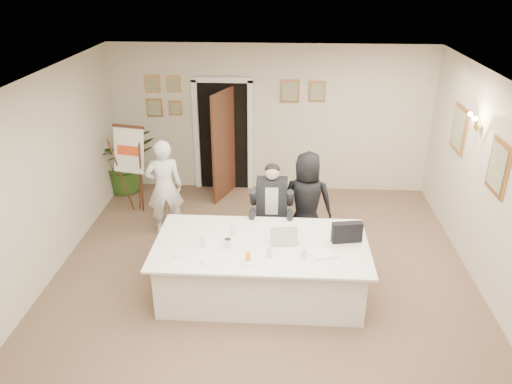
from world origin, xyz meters
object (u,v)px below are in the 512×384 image
(laptop, at_px, (284,231))
(laptop_bag, at_px, (347,232))
(seated_man, at_px, (272,209))
(standing_man, at_px, (164,187))
(steel_jug, at_px, (228,243))
(potted_palm, at_px, (125,159))
(oj_glass, at_px, (248,257))
(paper_stack, at_px, (323,254))
(standing_woman, at_px, (307,202))
(conference_table, at_px, (261,268))
(flip_chart, at_px, (134,173))

(laptop, xyz_separation_m, laptop_bag, (0.82, 0.02, -0.00))
(laptop, bearing_deg, seated_man, 93.35)
(standing_man, bearing_deg, seated_man, 147.54)
(steel_jug, bearing_deg, laptop, 15.35)
(potted_palm, height_order, oj_glass, potted_palm)
(paper_stack, distance_m, steel_jug, 1.23)
(standing_woman, xyz_separation_m, oj_glass, (-0.77, -1.64, 0.04))
(potted_palm, xyz_separation_m, oj_glass, (2.66, -3.64, 0.19))
(conference_table, bearing_deg, flip_chart, 135.43)
(standing_man, distance_m, laptop, 2.46)
(standing_woman, distance_m, laptop_bag, 1.20)
(seated_man, bearing_deg, laptop, -66.41)
(standing_man, xyz_separation_m, paper_stack, (2.43, -1.86, -0.01))
(flip_chart, distance_m, paper_stack, 4.05)
(potted_palm, bearing_deg, standing_man, -54.18)
(laptop_bag, height_order, steel_jug, laptop_bag)
(laptop, height_order, oj_glass, laptop)
(standing_woman, bearing_deg, steel_jug, 56.95)
(flip_chart, relative_size, steel_jug, 14.43)
(seated_man, xyz_separation_m, laptop_bag, (1.01, -0.97, 0.18))
(seated_man, bearing_deg, conference_table, -82.86)
(seated_man, relative_size, standing_woman, 0.92)
(flip_chart, xyz_separation_m, laptop_bag, (3.46, -2.20, 0.18))
(potted_palm, distance_m, oj_glass, 4.52)
(standing_man, height_order, laptop_bag, standing_man)
(potted_palm, bearing_deg, laptop, -45.22)
(laptop, distance_m, steel_jug, 0.75)
(laptop, relative_size, steel_jug, 3.34)
(paper_stack, bearing_deg, flip_chart, 140.80)
(laptop_bag, bearing_deg, flip_chart, 137.35)
(potted_palm, distance_m, laptop, 4.40)
(standing_man, bearing_deg, laptop, 126.29)
(paper_stack, relative_size, oj_glass, 2.34)
(laptop_bag, bearing_deg, paper_stack, -141.83)
(laptop, xyz_separation_m, steel_jug, (-0.72, -0.20, -0.08))
(oj_glass, bearing_deg, steel_jug, 131.22)
(seated_man, distance_m, flip_chart, 2.74)
(conference_table, height_order, laptop, laptop)
(laptop, bearing_deg, standing_man, 134.32)
(conference_table, bearing_deg, oj_glass, -107.64)
(potted_palm, bearing_deg, paper_stack, -43.93)
(seated_man, xyz_separation_m, potted_palm, (-2.90, 2.13, -0.08))
(laptop_bag, bearing_deg, laptop, 171.26)
(laptop_bag, bearing_deg, seated_man, 125.91)
(laptop, height_order, steel_jug, laptop)
(paper_stack, relative_size, steel_jug, 2.76)
(laptop_bag, xyz_separation_m, steel_jug, (-1.54, -0.22, -0.08))
(laptop_bag, bearing_deg, conference_table, 175.60)
(seated_man, xyz_separation_m, laptop, (0.19, -0.99, 0.18))
(laptop, relative_size, laptop_bag, 0.93)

